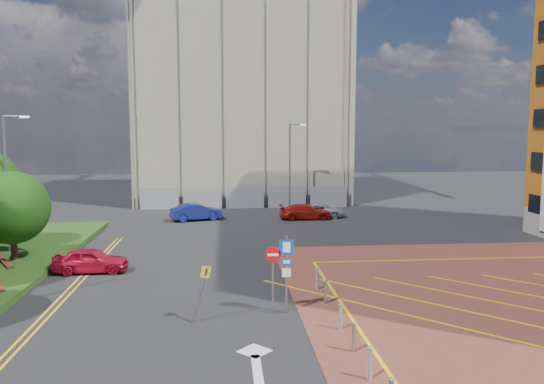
{
  "coord_description": "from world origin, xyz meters",
  "views": [
    {
      "loc": [
        -1.97,
        -19.7,
        7.45
      ],
      "look_at": [
        0.27,
        4.89,
        4.52
      ],
      "focal_mm": 35.0,
      "sensor_mm": 36.0,
      "label": 1
    }
  ],
  "objects": [
    {
      "name": "car_red_left",
      "position": [
        -8.93,
        8.06,
        0.65
      ],
      "size": [
        3.81,
        1.57,
        1.29
      ],
      "primitive_type": "imported",
      "rotation": [
        0.0,
        0.0,
        1.58
      ],
      "color": "red",
      "rests_on": "ground"
    },
    {
      "name": "sign_cluster",
      "position": [
        0.3,
        0.98,
        1.95
      ],
      "size": [
        1.17,
        0.12,
        3.2
      ],
      "color": "#9EA0A8",
      "rests_on": "ground"
    },
    {
      "name": "construction_building",
      "position": [
        0.0,
        40.0,
        11.0
      ],
      "size": [
        21.2,
        19.2,
        22.0
      ],
      "primitive_type": "cube",
      "color": "#ABA28C",
      "rests_on": "ground"
    },
    {
      "name": "car_blue_back",
      "position": [
        -4.23,
        23.68,
        0.7
      ],
      "size": [
        4.49,
        2.58,
        1.4
      ],
      "primitive_type": "imported",
      "rotation": [
        0.0,
        0.0,
        1.85
      ],
      "color": "navy",
      "rests_on": "ground"
    },
    {
      "name": "car_silver_back",
      "position": [
        6.24,
        24.45,
        0.57
      ],
      "size": [
        4.39,
        2.65,
        1.14
      ],
      "primitive_type": "imported",
      "rotation": [
        0.0,
        0.0,
        1.38
      ],
      "color": "silver",
      "rests_on": "ground"
    },
    {
      "name": "car_red_back",
      "position": [
        4.73,
        23.39,
        0.62
      ],
      "size": [
        4.31,
        1.77,
        1.25
      ],
      "primitive_type": "imported",
      "rotation": [
        0.0,
        0.0,
        1.57
      ],
      "color": "#9B160D",
      "rests_on": "ground"
    },
    {
      "name": "warning_sign",
      "position": [
        -2.85,
        0.27,
        1.43
      ],
      "size": [
        0.78,
        0.42,
        2.25
      ],
      "color": "#9EA0A8",
      "rests_on": "ground"
    },
    {
      "name": "tree_c",
      "position": [
        -13.5,
        10.0,
        3.19
      ],
      "size": [
        4.0,
        4.0,
        4.9
      ],
      "color": "#3D2B1C",
      "rests_on": "grass_bed"
    },
    {
      "name": "construction_fence",
      "position": [
        1.0,
        30.0,
        1.0
      ],
      "size": [
        21.6,
        0.06,
        2.0
      ],
      "primitive_type": "cube",
      "color": "gray",
      "rests_on": "ground"
    },
    {
      "name": "lamp_left_far",
      "position": [
        -14.42,
        12.0,
        4.66
      ],
      "size": [
        1.53,
        0.16,
        8.0
      ],
      "color": "#9EA0A8",
      "rests_on": "grass_bed"
    },
    {
      "name": "lamp_back",
      "position": [
        4.08,
        28.0,
        4.36
      ],
      "size": [
        1.53,
        0.16,
        8.0
      ],
      "color": "#9EA0A8",
      "rests_on": "ground"
    },
    {
      "name": "ground",
      "position": [
        0.0,
        0.0,
        0.0
      ],
      "size": [
        140.0,
        140.0,
        0.0
      ],
      "primitive_type": "plane",
      "color": "black",
      "rests_on": "ground"
    },
    {
      "name": "bollard_row",
      "position": [
        2.3,
        -1.67,
        0.47
      ],
      "size": [
        0.14,
        11.14,
        0.9
      ],
      "color": "#9EA0A8",
      "rests_on": "forecourt"
    }
  ]
}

